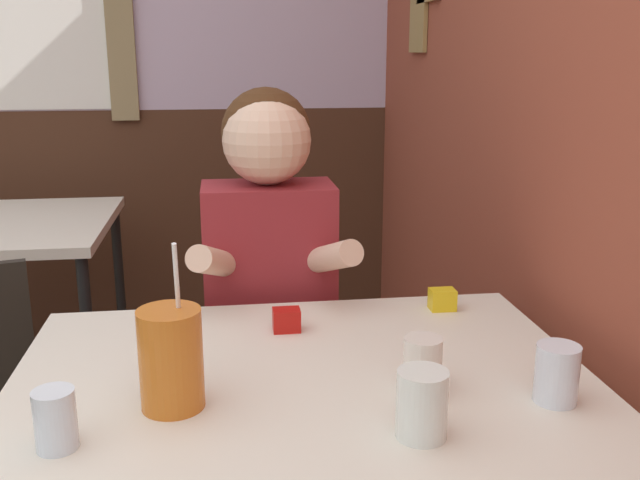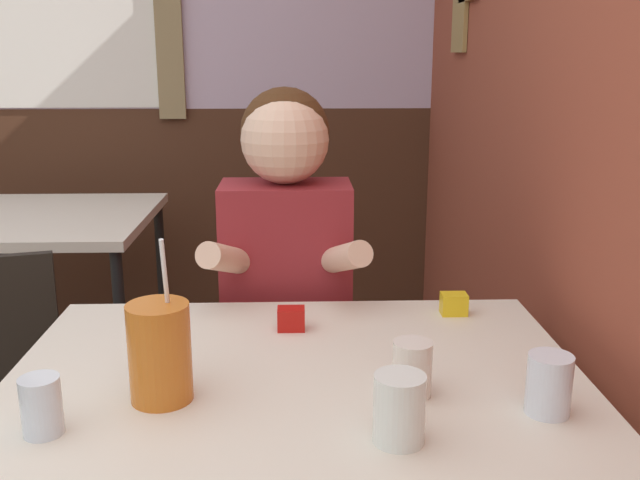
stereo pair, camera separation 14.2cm
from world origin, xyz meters
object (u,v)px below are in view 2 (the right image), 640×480
Objects in this scene: main_table at (296,418)px; person_seated at (287,305)px; cocktail_pitcher at (160,352)px; background_table at (47,235)px.

main_table is 0.63m from person_seated.
person_seated is 0.71m from cocktail_pitcher.
cocktail_pitcher is (0.71, -1.51, 0.17)m from background_table.
background_table is 0.65× the size of person_seated.
cocktail_pitcher is at bearing -64.72° from background_table.
background_table is 2.80× the size of cocktail_pitcher.
main_table is at bearing -57.30° from background_table.
main_table is 0.87× the size of person_seated.
person_seated reaches higher than background_table.
person_seated is at bearing -42.58° from background_table.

